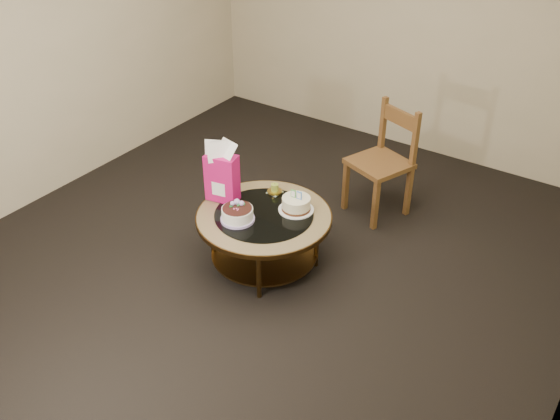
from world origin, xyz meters
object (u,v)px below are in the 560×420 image
Objects in this scene: decorated_cake at (237,215)px; gift_bag at (222,172)px; cream_cake at (296,204)px; dining_chair at (383,161)px; coffee_table at (264,223)px.

decorated_cake is 0.52× the size of gift_bag.
dining_chair is at bearing 74.55° from cream_cake.
coffee_table is 4.06× the size of decorated_cake.
decorated_cake is 1.45m from dining_chair.
cream_cake reaches higher than decorated_cake.
gift_bag is at bearing -165.29° from cream_cake.
coffee_table is 1.06× the size of dining_chair.
decorated_cake is at bearing -43.27° from gift_bag.
cream_cake is 0.28× the size of dining_chair.
dining_chair is at bearing 70.14° from decorated_cake.
decorated_cake is 0.45m from cream_cake.
dining_chair reaches higher than cream_cake.
cream_cake is at bearing -81.40° from dining_chair.
decorated_cake is at bearing -122.69° from coffee_table.
decorated_cake is 0.94× the size of cream_cake.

